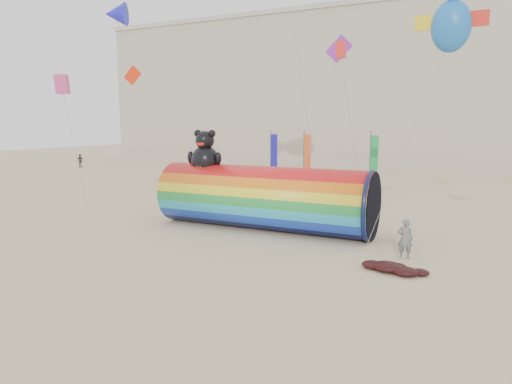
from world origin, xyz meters
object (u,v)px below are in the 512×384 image
at_px(hotel_building, 313,92).
at_px(kite_handler, 405,239).
at_px(fabric_bundle, 393,268).
at_px(windsock_assembly, 264,196).

height_order(hotel_building, kite_handler, hotel_building).
xyz_separation_m(kite_handler, fabric_bundle, (-0.13, -2.13, -0.70)).
bearing_deg(kite_handler, fabric_bundle, 78.57).
relative_size(kite_handler, fabric_bundle, 0.67).
xyz_separation_m(hotel_building, kite_handler, (19.75, -44.65, -9.44)).
bearing_deg(windsock_assembly, kite_handler, -17.02).
height_order(windsock_assembly, kite_handler, windsock_assembly).
bearing_deg(windsock_assembly, hotel_building, 105.74).
xyz_separation_m(hotel_building, fabric_bundle, (19.63, -46.78, -10.14)).
distance_m(hotel_building, windsock_assembly, 44.71).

